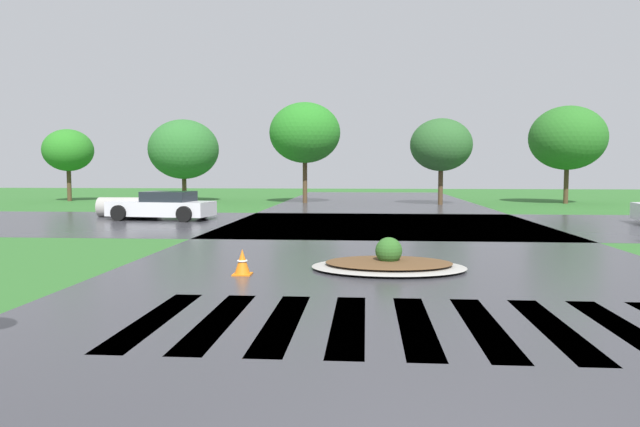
{
  "coord_description": "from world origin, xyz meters",
  "views": [
    {
      "loc": [
        -0.67,
        -3.76,
        2.08
      ],
      "look_at": [
        -1.9,
        11.86,
        0.91
      ],
      "focal_mm": 33.03,
      "sensor_mm": 36.0,
      "label": 1
    }
  ],
  "objects_px": {
    "drainage_pipe_stack": "(129,207)",
    "car_silver_hatch": "(163,206)",
    "median_island": "(389,264)",
    "traffic_cone": "(242,263)"
  },
  "relations": [
    {
      "from": "median_island",
      "to": "traffic_cone",
      "type": "bearing_deg",
      "value": -163.92
    },
    {
      "from": "car_silver_hatch",
      "to": "traffic_cone",
      "type": "bearing_deg",
      "value": 123.32
    },
    {
      "from": "car_silver_hatch",
      "to": "drainage_pipe_stack",
      "type": "relative_size",
      "value": 1.63
    },
    {
      "from": "median_island",
      "to": "car_silver_hatch",
      "type": "height_order",
      "value": "car_silver_hatch"
    },
    {
      "from": "median_island",
      "to": "traffic_cone",
      "type": "xyz_separation_m",
      "value": [
        -2.91,
        -0.84,
        0.11
      ]
    },
    {
      "from": "median_island",
      "to": "drainage_pipe_stack",
      "type": "distance_m",
      "value": 16.75
    },
    {
      "from": "traffic_cone",
      "to": "median_island",
      "type": "bearing_deg",
      "value": 16.08
    },
    {
      "from": "median_island",
      "to": "car_silver_hatch",
      "type": "relative_size",
      "value": 0.73
    },
    {
      "from": "drainage_pipe_stack",
      "to": "car_silver_hatch",
      "type": "bearing_deg",
      "value": -32.76
    },
    {
      "from": "car_silver_hatch",
      "to": "drainage_pipe_stack",
      "type": "height_order",
      "value": "car_silver_hatch"
    }
  ]
}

